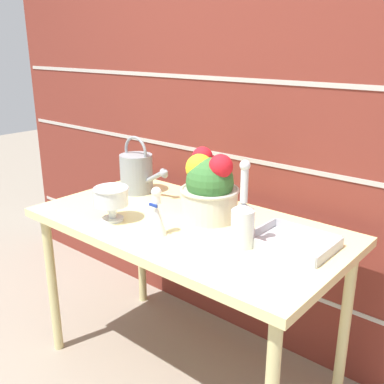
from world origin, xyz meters
The scene contains 9 objects.
ground_plane centered at (0.00, 0.00, 0.00)m, with size 12.00×12.00×0.00m, color gray.
brick_wall centered at (0.00, 0.47, 1.10)m, with size 3.60×0.08×2.20m.
patio_table centered at (0.00, 0.00, 0.67)m, with size 1.31×0.70×0.74m.
watering_can centered at (-0.44, 0.14, 0.84)m, with size 0.30×0.16×0.28m.
crystal_pedestal_bowl centered at (-0.24, -0.19, 0.84)m, with size 0.15×0.15×0.14m.
flower_planter centered at (0.04, 0.09, 0.87)m, with size 0.25×0.25×0.29m.
glass_decanter centered at (0.30, -0.04, 0.84)m, with size 0.08×0.08×0.32m.
figurine_vase centered at (0.00, -0.17, 0.82)m, with size 0.07×0.07×0.19m.
wire_tray centered at (0.45, 0.07, 0.75)m, with size 0.29×0.22×0.04m.
Camera 1 is at (1.12, -1.29, 1.44)m, focal length 42.00 mm.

